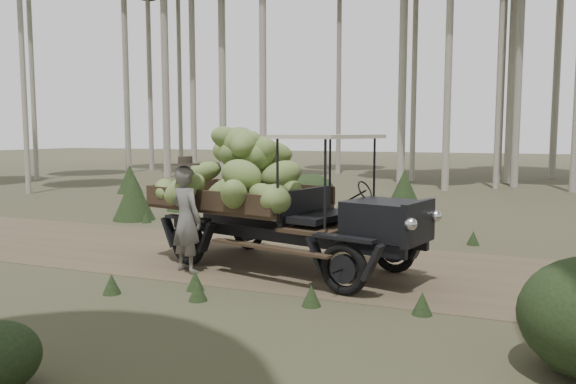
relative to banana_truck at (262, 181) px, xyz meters
The scene contains 5 objects.
ground 1.84m from the banana_truck, 156.56° to the left, with size 120.00×120.00×0.00m, color #473D2B.
dirt_track 1.84m from the banana_truck, 156.56° to the left, with size 70.00×4.00×0.01m, color brown.
banana_truck is the anchor object (origin of this frame).
farmer 1.46m from the banana_truck, 135.87° to the right, with size 0.77×0.63×1.96m.
undergrowth 2.16m from the banana_truck, 80.69° to the left, with size 23.38×22.88×1.38m.
Camera 1 is at (5.13, -9.33, 2.35)m, focal length 35.00 mm.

